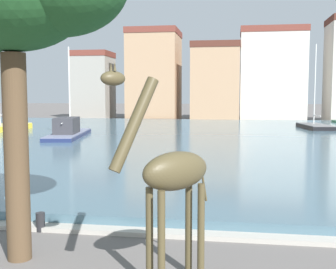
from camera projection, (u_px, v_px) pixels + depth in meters
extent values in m
cube|color=#476675|center=(188.00, 138.00, 33.44)|extent=(86.42, 44.38, 0.36)
cube|color=#ADA89E|center=(96.00, 230.00, 11.38)|extent=(86.42, 0.50, 0.12)
cylinder|color=#4C4228|center=(161.00, 243.00, 7.76)|extent=(0.14, 0.14, 1.92)
cylinder|color=#4C4228|center=(150.00, 238.00, 8.04)|extent=(0.14, 0.14, 1.92)
cylinder|color=#4C4228|center=(201.00, 233.00, 8.35)|extent=(0.14, 0.14, 1.92)
cylinder|color=#4C4228|center=(189.00, 228.00, 8.63)|extent=(0.14, 0.14, 1.92)
ellipsoid|color=#4C4228|center=(176.00, 171.00, 8.08)|extent=(1.42, 1.47, 0.73)
cylinder|color=#4C4228|center=(134.00, 124.00, 7.42)|extent=(0.83, 0.88, 1.64)
ellipsoid|color=#4C4228|center=(113.00, 78.00, 7.10)|extent=(0.49, 0.50, 0.24)
cone|color=#4C4228|center=(115.00, 66.00, 7.03)|extent=(0.05, 0.05, 0.14)
cone|color=#4C4228|center=(111.00, 67.00, 7.12)|extent=(0.05, 0.05, 0.14)
cylinder|color=#4C4228|center=(203.00, 182.00, 8.54)|extent=(0.17, 0.18, 0.78)
cube|color=black|center=(315.00, 129.00, 40.52)|extent=(2.84, 5.47, 0.70)
ellipsoid|color=black|center=(306.00, 127.00, 42.98)|extent=(2.12, 2.09, 0.67)
cube|color=slate|center=(315.00, 125.00, 40.48)|extent=(2.79, 5.36, 0.06)
cylinder|color=silver|center=(315.00, 85.00, 40.52)|extent=(0.12, 0.12, 7.50)
cylinder|color=silver|center=(317.00, 116.00, 39.88)|extent=(0.36, 1.81, 0.08)
cube|color=navy|center=(69.00, 137.00, 32.94)|extent=(3.44, 8.31, 0.62)
ellipsoid|color=navy|center=(78.00, 133.00, 36.76)|extent=(2.35, 3.11, 0.59)
cube|color=slate|center=(69.00, 133.00, 32.91)|extent=(3.38, 8.15, 0.06)
cube|color=#333338|center=(67.00, 125.00, 32.25)|extent=(1.93, 3.03, 1.18)
cylinder|color=silver|center=(69.00, 90.00, 33.21)|extent=(0.12, 0.12, 6.55)
cylinder|color=silver|center=(66.00, 122.00, 32.03)|extent=(0.56, 2.80, 0.08)
cube|color=gold|center=(3.00, 130.00, 38.43)|extent=(2.74, 6.05, 0.84)
cube|color=#DFCD77|center=(3.00, 125.00, 38.39)|extent=(2.69, 5.93, 0.06)
cylinder|color=silver|center=(7.00, 115.00, 38.87)|extent=(0.26, 2.06, 0.08)
cylinder|color=brown|center=(17.00, 158.00, 9.34)|extent=(0.52, 0.52, 4.49)
cylinder|color=#232326|center=(40.00, 222.00, 11.45)|extent=(0.24, 0.24, 0.50)
cube|color=gray|center=(94.00, 88.00, 62.87)|extent=(5.15, 5.43, 8.84)
cube|color=brown|center=(93.00, 54.00, 62.41)|extent=(5.25, 5.54, 0.80)
cube|color=tan|center=(154.00, 78.00, 59.79)|extent=(6.70, 7.22, 11.49)
cube|color=brown|center=(154.00, 33.00, 59.21)|extent=(6.83, 7.36, 0.80)
cube|color=tan|center=(216.00, 85.00, 56.91)|extent=(6.16, 6.08, 9.39)
cube|color=#51281E|center=(216.00, 46.00, 56.43)|extent=(6.29, 6.20, 0.80)
cube|color=beige|center=(272.00, 78.00, 56.95)|extent=(8.31, 5.41, 11.34)
cube|color=brown|center=(273.00, 31.00, 56.38)|extent=(8.48, 5.52, 0.80)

